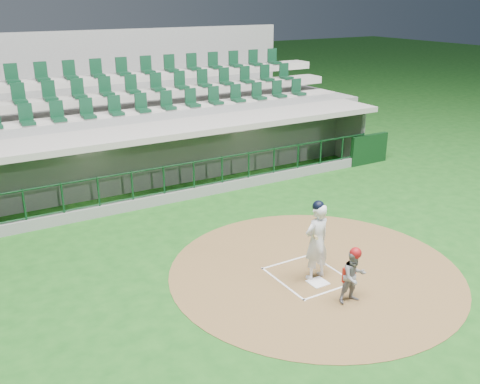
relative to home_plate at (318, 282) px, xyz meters
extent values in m
plane|color=#174D16|center=(0.00, 0.70, -0.02)|extent=(120.00, 120.00, 0.00)
cylinder|color=brown|center=(0.30, 0.50, -0.02)|extent=(7.20, 7.20, 0.01)
cube|color=white|center=(0.00, 0.00, 0.00)|extent=(0.43, 0.43, 0.02)
cube|color=white|center=(-0.75, 0.40, 0.00)|extent=(0.05, 1.80, 0.01)
cube|color=white|center=(0.75, 0.40, 0.00)|extent=(0.05, 1.80, 0.01)
cube|color=white|center=(0.00, 1.25, 0.00)|extent=(1.55, 0.05, 0.01)
cube|color=white|center=(0.00, -0.45, 0.00)|extent=(1.55, 0.05, 0.01)
cube|color=slate|center=(0.00, 8.20, -0.57)|extent=(15.00, 3.00, 0.10)
cube|color=gray|center=(0.00, 9.80, 0.83)|extent=(15.00, 0.20, 2.70)
cube|color=#BCB8A6|center=(0.00, 9.68, 1.08)|extent=(13.50, 0.04, 0.90)
cube|color=slate|center=(7.50, 8.20, 0.83)|extent=(0.20, 3.00, 2.70)
cube|color=gray|center=(0.00, 7.95, 2.28)|extent=(15.40, 3.50, 0.20)
cube|color=slate|center=(0.00, 6.65, 0.13)|extent=(15.00, 0.15, 0.40)
cube|color=black|center=(0.00, 6.65, 1.70)|extent=(15.00, 0.01, 0.95)
cube|color=brown|center=(0.00, 9.25, -0.30)|extent=(12.75, 0.40, 0.45)
cube|color=white|center=(-3.00, 8.20, 2.15)|extent=(1.30, 0.35, 0.04)
cube|color=white|center=(3.00, 8.20, 2.15)|extent=(1.30, 0.35, 0.04)
cube|color=black|center=(7.80, 6.60, 0.58)|extent=(1.80, 0.18, 1.20)
imported|color=#B5131A|center=(-5.15, 9.02, 0.36)|extent=(1.30, 1.06, 1.76)
imported|color=maroon|center=(-1.10, 9.25, 0.39)|extent=(1.13, 0.65, 1.82)
imported|color=maroon|center=(0.99, 8.97, 0.37)|extent=(0.97, 0.72, 1.79)
imported|color=#AF1812|center=(4.77, 8.83, 0.38)|extent=(1.75, 0.84, 1.81)
cube|color=gray|center=(0.00, 11.45, 1.13)|extent=(17.00, 6.50, 2.50)
cube|color=#AAA39A|center=(0.00, 9.95, 2.28)|extent=(16.60, 0.95, 0.30)
cube|color=#9D998E|center=(0.00, 10.90, 2.83)|extent=(16.60, 0.95, 0.30)
cube|color=#AEA79D|center=(0.00, 11.85, 3.38)|extent=(16.60, 0.95, 0.30)
cube|color=gray|center=(0.00, 14.80, 2.50)|extent=(17.00, 0.25, 5.05)
imported|color=white|center=(0.10, 0.25, 0.94)|extent=(0.73, 0.52, 1.91)
sphere|color=black|center=(0.10, 0.25, 1.84)|extent=(0.28, 0.28, 0.28)
cylinder|color=#AB884E|center=(-0.15, 0.00, 1.23)|extent=(0.58, 0.79, 0.39)
imported|color=gray|center=(0.14, -1.02, 0.61)|extent=(0.65, 0.54, 1.24)
sphere|color=maroon|center=(0.14, -1.02, 1.18)|extent=(0.26, 0.26, 0.26)
cube|color=#AA1A12|center=(0.14, -0.87, 0.60)|extent=(0.32, 0.10, 0.35)
camera|label=1|loc=(-7.26, -8.65, 6.39)|focal=40.00mm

